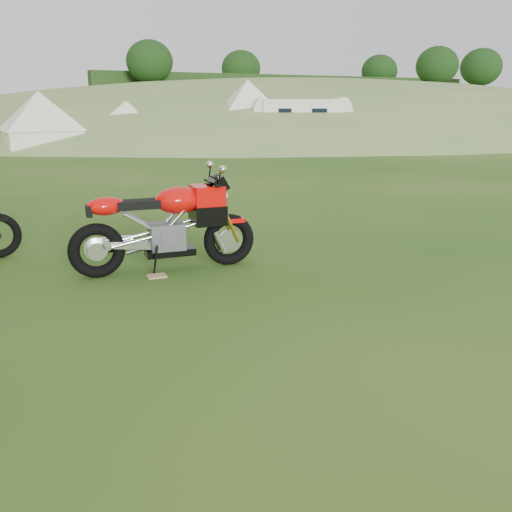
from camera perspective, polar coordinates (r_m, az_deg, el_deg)
name	(u,v)px	position (r m, az deg, el deg)	size (l,w,h in m)	color
ground	(284,315)	(5.54, 2.85, -5.91)	(120.00, 120.00, 0.00)	#1B470F
hillside	(300,126)	(51.86, 4.42, 12.82)	(80.00, 64.00, 8.00)	#628644
hedgerow	(300,126)	(51.86, 4.42, 12.82)	(36.00, 1.20, 8.60)	black
sport_motorcycle	(164,219)	(6.90, -9.16, 3.69)	(2.15, 0.54, 1.29)	red
plywood_board	(157,276)	(6.82, -9.91, -1.98)	(0.22, 0.18, 0.02)	tan
tent_left	(41,121)	(26.06, -20.74, 12.53)	(2.92, 2.92, 2.53)	white
tent_mid	(127,122)	(27.86, -12.77, 12.97)	(2.64, 2.64, 2.29)	white
tent_right	(248,115)	(28.23, -0.82, 13.96)	(3.33, 3.33, 2.89)	white
caravan	(300,122)	(27.75, 4.39, 13.19)	(4.69, 2.10, 2.20)	silver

